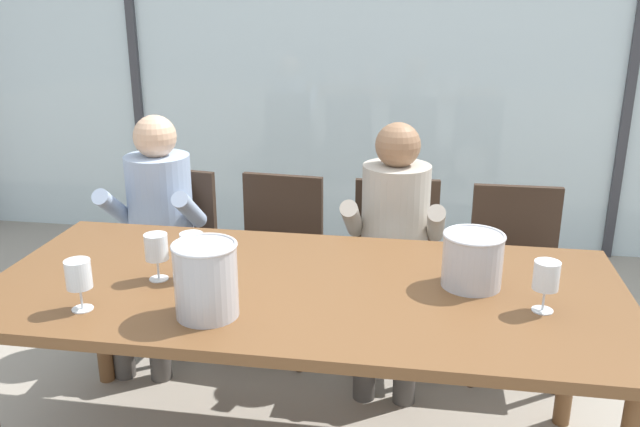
{
  "coord_description": "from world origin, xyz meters",
  "views": [
    {
      "loc": [
        0.41,
        -2.14,
        1.75
      ],
      "look_at": [
        0.0,
        0.35,
        0.91
      ],
      "focal_mm": 37.37,
      "sensor_mm": 36.0,
      "label": 1
    }
  ],
  "objects_px": {
    "person_pale_blue_shirt": "(156,221)",
    "wine_glass_near_bucket": "(192,248)",
    "wine_glass_by_left_taster": "(546,278)",
    "wine_glass_by_right_taster": "(79,277)",
    "chair_center": "(396,256)",
    "ice_bucket_primary": "(473,259)",
    "chair_near_curtain": "(171,242)",
    "chair_right_of_center": "(514,265)",
    "wine_glass_center_pour": "(156,249)",
    "dining_table": "(304,301)",
    "ice_bucket_secondary": "(206,279)",
    "person_beige_jumper": "(394,234)",
    "chair_left_of_center": "(278,250)"
  },
  "relations": [
    {
      "from": "chair_near_curtain",
      "to": "wine_glass_by_left_taster",
      "type": "bearing_deg",
      "value": -23.61
    },
    {
      "from": "wine_glass_by_left_taster",
      "to": "wine_glass_center_pour",
      "type": "relative_size",
      "value": 1.0
    },
    {
      "from": "chair_right_of_center",
      "to": "wine_glass_by_right_taster",
      "type": "distance_m",
      "value": 2.01
    },
    {
      "from": "chair_center",
      "to": "ice_bucket_primary",
      "type": "xyz_separation_m",
      "value": [
        0.3,
        -0.86,
        0.35
      ]
    },
    {
      "from": "wine_glass_center_pour",
      "to": "wine_glass_by_left_taster",
      "type": "bearing_deg",
      "value": -1.58
    },
    {
      "from": "ice_bucket_secondary",
      "to": "person_beige_jumper",
      "type": "bearing_deg",
      "value": 63.12
    },
    {
      "from": "chair_near_curtain",
      "to": "chair_right_of_center",
      "type": "relative_size",
      "value": 1.0
    },
    {
      "from": "wine_glass_by_right_taster",
      "to": "ice_bucket_secondary",
      "type": "bearing_deg",
      "value": 4.15
    },
    {
      "from": "chair_center",
      "to": "wine_glass_by_left_taster",
      "type": "distance_m",
      "value": 1.2
    },
    {
      "from": "ice_bucket_secondary",
      "to": "chair_right_of_center",
      "type": "bearing_deg",
      "value": 47.08
    },
    {
      "from": "wine_glass_center_pour",
      "to": "ice_bucket_primary",
      "type": "bearing_deg",
      "value": 6.5
    },
    {
      "from": "chair_left_of_center",
      "to": "wine_glass_center_pour",
      "type": "height_order",
      "value": "wine_glass_center_pour"
    },
    {
      "from": "chair_center",
      "to": "wine_glass_near_bucket",
      "type": "bearing_deg",
      "value": -131.77
    },
    {
      "from": "chair_near_curtain",
      "to": "wine_glass_by_right_taster",
      "type": "distance_m",
      "value": 1.33
    },
    {
      "from": "chair_right_of_center",
      "to": "wine_glass_near_bucket",
      "type": "distance_m",
      "value": 1.61
    },
    {
      "from": "dining_table",
      "to": "chair_center",
      "type": "xyz_separation_m",
      "value": [
        0.29,
        0.94,
        -0.18
      ]
    },
    {
      "from": "ice_bucket_primary",
      "to": "wine_glass_by_left_taster",
      "type": "relative_size",
      "value": 1.26
    },
    {
      "from": "chair_center",
      "to": "chair_left_of_center",
      "type": "bearing_deg",
      "value": 174.99
    },
    {
      "from": "ice_bucket_primary",
      "to": "person_beige_jumper",
      "type": "bearing_deg",
      "value": 113.85
    },
    {
      "from": "chair_center",
      "to": "ice_bucket_secondary",
      "type": "relative_size",
      "value": 3.52
    },
    {
      "from": "person_pale_blue_shirt",
      "to": "wine_glass_near_bucket",
      "type": "relative_size",
      "value": 6.84
    },
    {
      "from": "dining_table",
      "to": "wine_glass_by_left_taster",
      "type": "bearing_deg",
      "value": -5.88
    },
    {
      "from": "chair_near_curtain",
      "to": "person_beige_jumper",
      "type": "relative_size",
      "value": 0.73
    },
    {
      "from": "dining_table",
      "to": "wine_glass_center_pour",
      "type": "relative_size",
      "value": 13.05
    },
    {
      "from": "ice_bucket_secondary",
      "to": "wine_glass_center_pour",
      "type": "distance_m",
      "value": 0.36
    },
    {
      "from": "wine_glass_near_bucket",
      "to": "ice_bucket_secondary",
      "type": "bearing_deg",
      "value": -62.01
    },
    {
      "from": "person_beige_jumper",
      "to": "person_pale_blue_shirt",
      "type": "bearing_deg",
      "value": -179.22
    },
    {
      "from": "chair_near_curtain",
      "to": "chair_right_of_center",
      "type": "bearing_deg",
      "value": 6.65
    },
    {
      "from": "chair_near_curtain",
      "to": "wine_glass_near_bucket",
      "type": "height_order",
      "value": "wine_glass_near_bucket"
    },
    {
      "from": "chair_near_curtain",
      "to": "chair_right_of_center",
      "type": "xyz_separation_m",
      "value": [
        1.74,
        -0.03,
        0.0
      ]
    },
    {
      "from": "chair_near_curtain",
      "to": "person_pale_blue_shirt",
      "type": "relative_size",
      "value": 0.73
    },
    {
      "from": "person_pale_blue_shirt",
      "to": "wine_glass_center_pour",
      "type": "distance_m",
      "value": 0.93
    },
    {
      "from": "person_beige_jumper",
      "to": "wine_glass_near_bucket",
      "type": "height_order",
      "value": "person_beige_jumper"
    },
    {
      "from": "chair_right_of_center",
      "to": "person_beige_jumper",
      "type": "bearing_deg",
      "value": -167.35
    },
    {
      "from": "ice_bucket_primary",
      "to": "wine_glass_by_right_taster",
      "type": "height_order",
      "value": "ice_bucket_primary"
    },
    {
      "from": "wine_glass_near_bucket",
      "to": "wine_glass_by_left_taster",
      "type": "bearing_deg",
      "value": -3.15
    },
    {
      "from": "chair_right_of_center",
      "to": "wine_glass_near_bucket",
      "type": "xyz_separation_m",
      "value": [
        -1.26,
        -0.93,
        0.37
      ]
    },
    {
      "from": "dining_table",
      "to": "wine_glass_by_left_taster",
      "type": "relative_size",
      "value": 13.05
    },
    {
      "from": "dining_table",
      "to": "wine_glass_by_left_taster",
      "type": "height_order",
      "value": "wine_glass_by_left_taster"
    },
    {
      "from": "chair_center",
      "to": "ice_bucket_secondary",
      "type": "height_order",
      "value": "ice_bucket_secondary"
    },
    {
      "from": "chair_center",
      "to": "ice_bucket_primary",
      "type": "relative_size",
      "value": 3.98
    },
    {
      "from": "chair_left_of_center",
      "to": "wine_glass_by_left_taster",
      "type": "distance_m",
      "value": 1.56
    },
    {
      "from": "wine_glass_by_left_taster",
      "to": "wine_glass_by_right_taster",
      "type": "relative_size",
      "value": 1.0
    },
    {
      "from": "dining_table",
      "to": "chair_near_curtain",
      "type": "height_order",
      "value": "chair_near_curtain"
    },
    {
      "from": "chair_right_of_center",
      "to": "wine_glass_center_pour",
      "type": "relative_size",
      "value": 5.0
    },
    {
      "from": "person_pale_blue_shirt",
      "to": "wine_glass_near_bucket",
      "type": "bearing_deg",
      "value": -61.66
    },
    {
      "from": "person_beige_jumper",
      "to": "ice_bucket_primary",
      "type": "distance_m",
      "value": 0.79
    },
    {
      "from": "ice_bucket_primary",
      "to": "person_pale_blue_shirt",
      "type": "bearing_deg",
      "value": 154.61
    },
    {
      "from": "chair_near_curtain",
      "to": "person_beige_jumper",
      "type": "height_order",
      "value": "person_beige_jumper"
    },
    {
      "from": "dining_table",
      "to": "ice_bucket_primary",
      "type": "height_order",
      "value": "ice_bucket_primary"
    }
  ]
}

